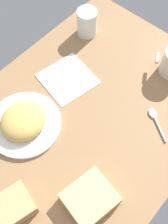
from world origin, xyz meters
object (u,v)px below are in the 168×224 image
(plate_of_food, at_px, (24,122))
(paper_napkin, at_px, (68,79))
(sandwich_side, at_px, (90,199))
(spoon, at_px, (155,119))
(sandwich_main, at_px, (13,206))
(glass_of_milk, at_px, (87,23))

(plate_of_food, distance_m, paper_napkin, 0.21)
(sandwich_side, relative_size, spoon, 1.31)
(plate_of_food, height_order, sandwich_main, plate_of_food)
(sandwich_main, height_order, glass_of_milk, glass_of_milk)
(sandwich_side, bearing_deg, spoon, -178.64)
(plate_of_food, relative_size, spoon, 2.05)
(sandwich_main, distance_m, paper_napkin, 0.42)
(sandwich_main, distance_m, glass_of_milk, 0.63)
(plate_of_food, xyz_separation_m, paper_napkin, (-0.20, -0.02, -0.02))
(sandwich_main, xyz_separation_m, glass_of_milk, (-0.58, -0.26, 0.02))
(plate_of_food, distance_m, spoon, 0.39)
(sandwich_side, height_order, spoon, sandwich_side)
(glass_of_milk, bearing_deg, spoon, 71.36)
(sandwich_main, bearing_deg, glass_of_milk, -155.66)
(glass_of_milk, bearing_deg, sandwich_main, 24.34)
(plate_of_food, relative_size, glass_of_milk, 2.27)
(plate_of_food, xyz_separation_m, sandwich_main, (0.18, 0.16, 0.00))
(plate_of_food, relative_size, sandwich_side, 1.57)
(glass_of_milk, distance_m, paper_napkin, 0.22)
(sandwich_side, bearing_deg, paper_napkin, -128.60)
(sandwich_main, bearing_deg, spoon, 164.54)
(plate_of_food, bearing_deg, paper_napkin, -174.95)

